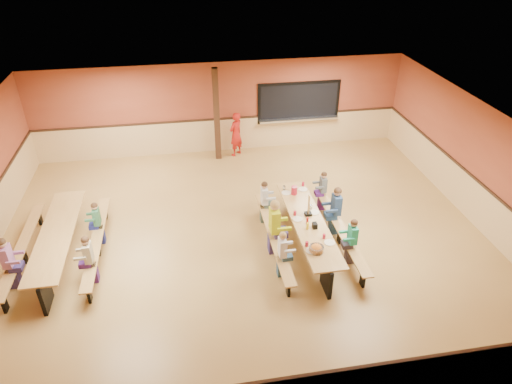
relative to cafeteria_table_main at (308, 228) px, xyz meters
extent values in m
plane|color=olive|center=(-1.45, 0.62, -0.53)|extent=(12.00, 12.00, 0.00)
cube|color=brown|center=(-1.45, 5.62, 0.97)|extent=(12.00, 0.04, 3.00)
cube|color=brown|center=(-1.45, -4.38, 0.97)|extent=(12.00, 0.04, 3.00)
cube|color=brown|center=(4.55, 0.62, 0.97)|extent=(0.04, 10.00, 3.00)
cube|color=white|center=(-1.45, 0.62, 2.47)|extent=(12.00, 10.00, 0.04)
cube|color=black|center=(1.15, 5.59, 1.02)|extent=(2.60, 0.06, 1.20)
cube|color=silver|center=(1.15, 5.50, 0.45)|extent=(2.70, 0.28, 0.06)
cube|color=#311C10|center=(-1.65, 5.02, 0.97)|extent=(0.18, 0.18, 3.00)
cube|color=#B08345|center=(0.00, 0.00, 0.19)|extent=(0.75, 3.60, 0.04)
cube|color=black|center=(0.00, -1.55, -0.18)|extent=(0.08, 0.60, 0.70)
cube|color=black|center=(0.00, 1.55, -0.18)|extent=(0.08, 0.60, 0.70)
cube|color=#B08345|center=(-0.83, 0.00, -0.09)|extent=(0.26, 3.60, 0.04)
cube|color=black|center=(-0.83, 0.00, -0.32)|extent=(0.06, 0.18, 0.41)
cube|color=#B08345|center=(0.82, 0.00, -0.09)|extent=(0.26, 3.60, 0.04)
cube|color=black|center=(0.82, 0.00, -0.32)|extent=(0.06, 0.18, 0.41)
cube|color=#B08345|center=(-5.76, 0.51, 0.19)|extent=(0.75, 3.60, 0.04)
cube|color=black|center=(-5.76, -1.04, -0.18)|extent=(0.08, 0.60, 0.70)
cube|color=black|center=(-5.76, 2.06, -0.18)|extent=(0.08, 0.60, 0.70)
cube|color=#B08345|center=(-6.58, 0.51, -0.09)|extent=(0.26, 3.60, 0.04)
cube|color=black|center=(-6.58, 0.51, -0.32)|extent=(0.06, 0.18, 0.41)
cube|color=#B08345|center=(-4.93, 0.51, -0.09)|extent=(0.26, 3.60, 0.04)
cube|color=black|center=(-4.93, 0.51, -0.32)|extent=(0.06, 0.18, 0.41)
imported|color=#B31A14|center=(-1.04, 5.17, 0.21)|extent=(0.64, 0.63, 1.48)
cylinder|color=#AD172B|center=(-0.04, 1.22, 0.32)|extent=(0.16, 0.16, 0.22)
cube|color=black|center=(0.07, -0.30, 0.28)|extent=(0.10, 0.14, 0.13)
cylinder|color=yellow|center=(-0.11, -0.32, 0.30)|extent=(0.06, 0.06, 0.17)
cylinder|color=#B2140F|center=(-0.06, -0.12, 0.30)|extent=(0.06, 0.06, 0.17)
cube|color=black|center=(0.06, 0.23, 0.24)|extent=(0.16, 0.16, 0.06)
cube|color=#B08345|center=(0.06, 0.23, 0.52)|extent=(0.02, 0.09, 0.50)
camera|label=1|loc=(-2.69, -8.45, 6.39)|focal=32.00mm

